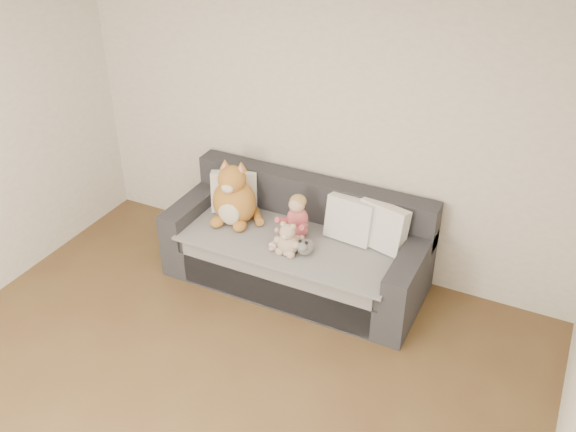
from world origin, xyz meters
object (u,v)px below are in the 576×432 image
Objects in this scene: toddler at (295,221)px; sippy_cup at (286,241)px; plush_cat at (234,199)px; teddy_bear at (288,241)px; sofa at (298,249)px.

sippy_cup is (-0.01, -0.15, -0.11)m from toddler.
plush_cat is 0.62m from sippy_cup.
teddy_bear reaches higher than sippy_cup.
toddler reaches higher than sippy_cup.
plush_cat reaches higher than sofa.
teddy_bear is 2.75× the size of sippy_cup.
plush_cat reaches higher than toddler.
sippy_cup is at bearing -90.43° from sofa.
plush_cat reaches higher than teddy_bear.
plush_cat is 5.70× the size of sippy_cup.
toddler is 0.68× the size of plush_cat.
teddy_bear is 0.11m from sippy_cup.
teddy_bear is at bearing -29.03° from plush_cat.
plush_cat is at bearing -173.82° from sofa.
teddy_bear is (0.04, -0.22, -0.05)m from toddler.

